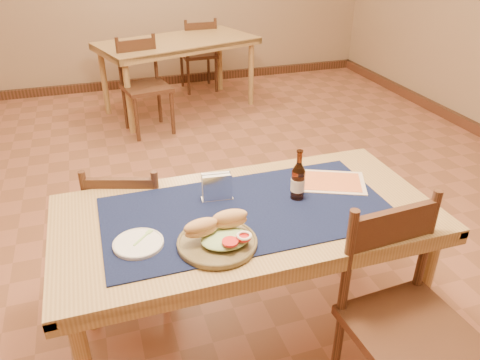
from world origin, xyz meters
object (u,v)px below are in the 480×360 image
object	(u,v)px
back_table	(178,48)
sandwich_plate	(219,237)
napkin_holder	(217,188)
main_table	(247,228)
chair_main_near	(405,320)
beer_bottle	(298,181)
chair_main_far	(133,228)

from	to	relation	value
back_table	sandwich_plate	size ratio (longest dim) A/B	5.81
back_table	napkin_holder	size ratio (longest dim) A/B	12.46
main_table	chair_main_near	xyz separation A→B (m)	(0.46, -0.52, -0.18)
main_table	chair_main_near	bearing A→B (deg)	-48.58
back_table	beer_bottle	world-z (taller)	beer_bottle
main_table	chair_main_near	size ratio (longest dim) A/B	1.71
back_table	napkin_holder	distance (m)	3.23
napkin_holder	sandwich_plate	bearing A→B (deg)	-104.50
main_table	beer_bottle	distance (m)	0.30
chair_main_near	napkin_holder	distance (m)	0.92
chair_main_far	napkin_holder	size ratio (longest dim) A/B	5.88
main_table	chair_main_far	size ratio (longest dim) A/B	1.92
chair_main_far	chair_main_near	bearing A→B (deg)	-48.35
back_table	chair_main_far	distance (m)	2.95
sandwich_plate	beer_bottle	xyz separation A→B (m)	(0.42, 0.22, 0.05)
chair_main_far	beer_bottle	xyz separation A→B (m)	(0.69, -0.47, 0.41)
main_table	chair_main_near	distance (m)	0.72
chair_main_far	chair_main_near	xyz separation A→B (m)	(0.91, -1.03, 0.05)
chair_main_far	sandwich_plate	bearing A→B (deg)	-68.42
back_table	chair_main_far	xyz separation A→B (m)	(-0.82, -2.82, -0.23)
main_table	back_table	bearing A→B (deg)	83.70
napkin_holder	beer_bottle	bearing A→B (deg)	-16.54
sandwich_plate	chair_main_near	bearing A→B (deg)	-27.63
back_table	beer_bottle	size ratio (longest dim) A/B	7.68
beer_bottle	napkin_holder	world-z (taller)	beer_bottle
back_table	main_table	bearing A→B (deg)	-96.30
chair_main_far	napkin_holder	distance (m)	0.64
back_table	napkin_holder	world-z (taller)	napkin_holder
chair_main_far	main_table	bearing A→B (deg)	-48.11
chair_main_near	napkin_holder	size ratio (longest dim) A/B	6.62
main_table	sandwich_plate	bearing A→B (deg)	-133.28
main_table	napkin_holder	size ratio (longest dim) A/B	11.30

